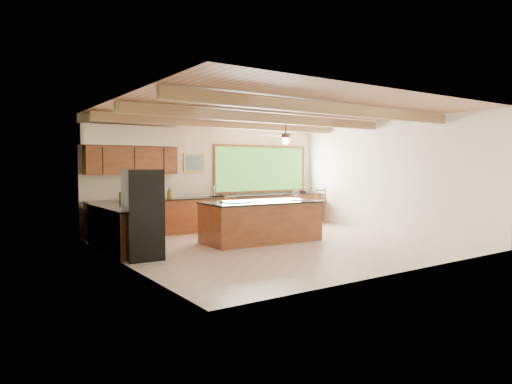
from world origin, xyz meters
TOP-DOWN VIEW (x-y plane):
  - ground at (0.00, 0.00)m, footprint 7.20×7.20m
  - room_shell at (-0.17, 0.65)m, footprint 7.27×6.54m
  - counter_run at (-0.82, 2.52)m, footprint 7.12×3.10m
  - island at (-0.15, 0.60)m, footprint 2.77×1.43m
  - refrigerator at (-3.15, 0.18)m, footprint 0.73×0.71m
  - bar_stool_a at (0.10, 2.40)m, footprint 0.48×0.48m
  - bar_stool_b at (1.35, 1.55)m, footprint 0.48×0.48m
  - bar_stool_c at (2.21, 2.39)m, footprint 0.53×0.53m
  - bar_stool_d at (3.30, 2.39)m, footprint 0.51×0.51m

SIDE VIEW (x-z plane):
  - ground at x=0.00m, z-range 0.00..0.00m
  - counter_run at x=-0.82m, z-range -0.15..1.08m
  - island at x=-0.15m, z-range -0.01..0.95m
  - bar_stool_b at x=1.35m, z-range 0.09..1.10m
  - bar_stool_a at x=0.10m, z-range 0.09..1.12m
  - bar_stool_c at x=2.21m, z-range 0.10..1.22m
  - bar_stool_d at x=3.30m, z-range 0.10..1.23m
  - refrigerator at x=-3.15m, z-range 0.00..1.70m
  - room_shell at x=-0.17m, z-range 0.70..3.72m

